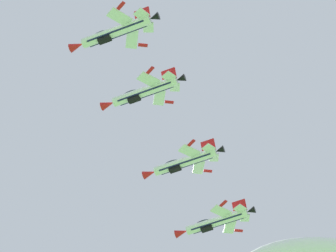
{
  "coord_description": "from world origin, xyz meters",
  "views": [
    {
      "loc": [
        -3.15,
        -6.41,
        1.65
      ],
      "look_at": [
        2.43,
        69.44,
        128.79
      ],
      "focal_mm": 88.99,
      "sensor_mm": 36.0,
      "label": 1
    }
  ],
  "objects_px": {
    "fighter_jet_right_wing": "(143,92)",
    "fighter_jet_left_outer": "(184,162)",
    "fighter_jet_left_wing": "(115,32)",
    "fighter_jet_right_outer": "(215,222)"
  },
  "relations": [
    {
      "from": "fighter_jet_right_wing",
      "to": "fighter_jet_left_outer",
      "type": "height_order",
      "value": "fighter_jet_right_wing"
    },
    {
      "from": "fighter_jet_left_outer",
      "to": "fighter_jet_right_outer",
      "type": "bearing_deg",
      "value": -5.8
    },
    {
      "from": "fighter_jet_right_wing",
      "to": "fighter_jet_left_outer",
      "type": "distance_m",
      "value": 16.07
    },
    {
      "from": "fighter_jet_left_wing",
      "to": "fighter_jet_right_wing",
      "type": "height_order",
      "value": "fighter_jet_right_wing"
    },
    {
      "from": "fighter_jet_right_wing",
      "to": "fighter_jet_left_outer",
      "type": "xyz_separation_m",
      "value": [
        8.28,
        13.76,
        -0.7
      ]
    },
    {
      "from": "fighter_jet_left_wing",
      "to": "fighter_jet_left_outer",
      "type": "distance_m",
      "value": 29.96
    },
    {
      "from": "fighter_jet_left_outer",
      "to": "fighter_jet_right_outer",
      "type": "relative_size",
      "value": 1.0
    },
    {
      "from": "fighter_jet_left_wing",
      "to": "fighter_jet_right_wing",
      "type": "bearing_deg",
      "value": 2.92
    },
    {
      "from": "fighter_jet_left_wing",
      "to": "fighter_jet_right_wing",
      "type": "distance_m",
      "value": 14.28
    },
    {
      "from": "fighter_jet_left_wing",
      "to": "fighter_jet_left_outer",
      "type": "xyz_separation_m",
      "value": [
        13.68,
        26.51,
        2.79
      ]
    }
  ]
}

